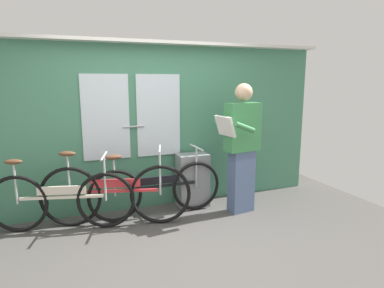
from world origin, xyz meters
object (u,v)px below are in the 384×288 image
(bicycle_near_door, at_px, (62,200))
(bicycle_leaning_behind, at_px, (157,189))
(passenger_reading_newspaper, at_px, (242,146))
(trash_bin_by_wall, at_px, (192,180))
(bicycle_by_pole, at_px, (115,194))

(bicycle_near_door, relative_size, bicycle_leaning_behind, 0.93)
(bicycle_near_door, xyz_separation_m, passenger_reading_newspaper, (2.25, -0.24, 0.54))
(bicycle_near_door, distance_m, trash_bin_by_wall, 1.73)
(bicycle_by_pole, bearing_deg, bicycle_near_door, -171.12)
(bicycle_near_door, bearing_deg, bicycle_leaning_behind, 14.58)
(bicycle_near_door, relative_size, passenger_reading_newspaper, 0.96)
(bicycle_by_pole, relative_size, trash_bin_by_wall, 2.37)
(trash_bin_by_wall, bearing_deg, bicycle_by_pole, -165.98)
(bicycle_near_door, distance_m, bicycle_by_pole, 0.61)
(bicycle_near_door, height_order, bicycle_leaning_behind, bicycle_near_door)
(passenger_reading_newspaper, xyz_separation_m, trash_bin_by_wall, (-0.53, 0.43, -0.53))
(bicycle_near_door, height_order, bicycle_by_pole, bicycle_by_pole)
(bicycle_leaning_behind, height_order, trash_bin_by_wall, bicycle_leaning_behind)
(bicycle_leaning_behind, xyz_separation_m, passenger_reading_newspaper, (1.09, -0.24, 0.54))
(bicycle_by_pole, distance_m, passenger_reading_newspaper, 1.72)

